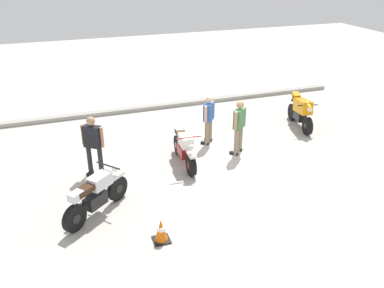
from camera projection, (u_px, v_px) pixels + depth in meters
ground_plane at (220, 155)px, 12.43m from camera, size 40.00×40.00×0.00m
curb_edge at (175, 104)px, 16.32m from camera, size 14.00×0.30×0.15m
motorcycle_cream_vintage at (184, 148)px, 11.72m from camera, size 0.70×1.96×1.07m
motorcycle_silver_cruiser at (96, 195)px, 9.40m from camera, size 1.68×1.44×1.09m
motorcycle_orange_sportbike at (301, 111)px, 14.18m from camera, size 0.77×1.95×1.14m
person_in_black_shirt at (93, 142)px, 10.91m from camera, size 0.58×0.52×1.72m
person_in_green_shirt at (239, 124)px, 12.15m from camera, size 0.56×0.54×1.69m
person_in_blue_shirt at (209, 117)px, 12.84m from camera, size 0.52×0.54×1.59m
traffic_cone at (161, 231)px, 8.63m from camera, size 0.36×0.36×0.53m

